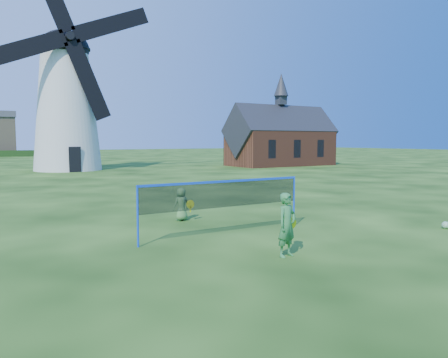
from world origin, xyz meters
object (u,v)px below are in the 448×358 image
Objects in this scene: player_boy at (181,204)px; badminton_net at (224,195)px; windmill at (66,101)px; play_ball at (446,225)px; player_girl at (287,225)px; chapel at (281,140)px.

badminton_net is at bearing 89.19° from player_boy.
windmill is at bearing 87.04° from badminton_net.
windmill is 32.85m from play_ball.
badminton_net is 3.45× the size of player_girl.
badminton_net is 4.65× the size of player_boy.
badminton_net is 6.80m from play_ball.
windmill reaches higher than chapel.
chapel is 31.84m from player_boy.
player_girl is at bearing -128.17° from chapel.
player_boy is at bearing 79.61° from player_girl.
player_girl reaches higher than player_boy.
player_girl is (0.12, -2.57, -0.41)m from badminton_net.
player_girl is at bearing 89.84° from player_boy.
player_girl is 1.35× the size of player_boy.
windmill is 27.31m from player_boy.
windmill is 1.59× the size of chapel.
windmill reaches higher than badminton_net.
windmill is 29.79m from badminton_net.
player_boy is at bearing 139.92° from play_ball.
badminton_net is 22.95× the size of play_ball.
windmill is 16.53× the size of player_boy.
windmill is 21.23m from chapel.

